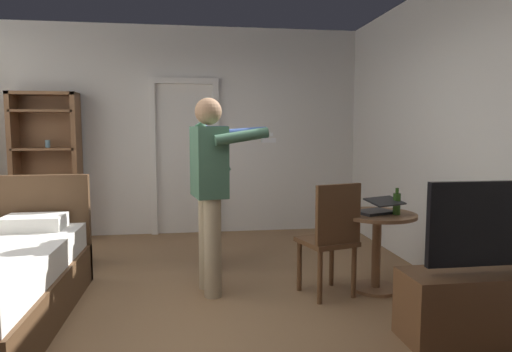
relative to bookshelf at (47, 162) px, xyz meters
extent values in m
plane|color=olive|center=(1.64, -2.61, -1.02)|extent=(6.12, 6.12, 0.00)
cube|color=silver|center=(1.64, 0.23, 0.39)|extent=(5.26, 0.12, 2.82)
cube|color=silver|center=(4.22, -2.61, 0.39)|extent=(0.12, 5.80, 2.82)
cube|color=white|center=(1.32, 0.15, 0.01)|extent=(0.08, 0.08, 2.05)
cube|color=white|center=(2.17, 0.15, 0.01)|extent=(0.08, 0.08, 2.05)
cube|color=white|center=(1.75, 0.15, 1.07)|extent=(0.93, 0.08, 0.08)
cube|color=#4C331E|center=(0.14, -1.72, -0.51)|extent=(1.47, 0.08, 1.02)
cube|color=white|center=(0.47, -1.98, -0.39)|extent=(0.50, 0.34, 0.12)
cube|color=brown|center=(-0.38, -0.03, -0.07)|extent=(0.06, 0.32, 1.91)
cube|color=brown|center=(0.38, -0.03, -0.07)|extent=(0.06, 0.32, 1.91)
cube|color=brown|center=(0.00, -0.03, 0.87)|extent=(0.82, 0.32, 0.04)
cube|color=brown|center=(0.00, 0.12, -0.07)|extent=(0.82, 0.02, 1.91)
cube|color=brown|center=(0.00, -0.03, -0.78)|extent=(0.76, 0.32, 0.03)
cylinder|color=slate|center=(0.16, -0.03, -0.71)|extent=(0.07, 0.07, 0.11)
cube|color=brown|center=(0.00, -0.03, -0.30)|extent=(0.76, 0.32, 0.03)
cylinder|color=#543953|center=(0.18, -0.03, -0.24)|extent=(0.05, 0.05, 0.09)
cube|color=brown|center=(0.00, -0.03, 0.17)|extent=(0.76, 0.32, 0.03)
cylinder|color=#75A2B4|center=(0.02, -0.03, 0.24)|extent=(0.06, 0.06, 0.10)
cube|color=brown|center=(0.00, -0.03, 0.65)|extent=(0.76, 0.32, 0.03)
cube|color=brown|center=(3.86, -3.36, -0.78)|extent=(1.23, 0.40, 0.48)
cube|color=black|center=(3.86, -3.38, -0.21)|extent=(0.99, 0.05, 0.57)
cube|color=slate|center=(3.86, -3.35, -0.21)|extent=(0.93, 0.01, 0.51)
cylinder|color=brown|center=(3.46, -2.35, -0.68)|extent=(0.08, 0.08, 0.67)
cylinder|color=brown|center=(3.46, -2.35, -1.00)|extent=(0.41, 0.41, 0.03)
cylinder|color=brown|center=(3.46, -2.35, -0.33)|extent=(0.68, 0.68, 0.03)
cube|color=black|center=(3.43, -2.35, -0.31)|extent=(0.38, 0.32, 0.02)
cube|color=black|center=(3.47, -2.46, -0.20)|extent=(0.37, 0.30, 0.05)
cube|color=navy|center=(3.47, -2.46, -0.20)|extent=(0.33, 0.26, 0.04)
cylinder|color=#2C4F18|center=(3.60, -2.43, -0.23)|extent=(0.06, 0.06, 0.19)
cylinder|color=#2C4F18|center=(3.60, -2.43, -0.11)|extent=(0.03, 0.03, 0.05)
cylinder|color=brown|center=(3.10, -2.18, -0.79)|extent=(0.04, 0.04, 0.45)
cylinder|color=brown|center=(2.78, -2.27, -0.79)|extent=(0.04, 0.04, 0.45)
cylinder|color=brown|center=(3.20, -2.50, -0.79)|extent=(0.04, 0.04, 0.45)
cylinder|color=brown|center=(2.87, -2.60, -0.79)|extent=(0.04, 0.04, 0.45)
cube|color=brown|center=(2.99, -2.39, -0.55)|extent=(0.52, 0.52, 0.04)
cube|color=brown|center=(3.03, -2.55, -0.28)|extent=(0.41, 0.15, 0.50)
cylinder|color=tan|center=(1.96, -2.08, -0.59)|extent=(0.15, 0.15, 0.86)
cylinder|color=tan|center=(2.00, -2.30, -0.59)|extent=(0.15, 0.15, 0.86)
cube|color=#3F664C|center=(1.98, -2.19, 0.14)|extent=(0.33, 0.44, 0.61)
sphere|color=#936B4C|center=(1.98, -2.19, 0.57)|extent=(0.23, 0.23, 0.23)
cylinder|color=#3F664C|center=(2.03, -1.96, 0.25)|extent=(0.35, 0.15, 0.49)
cylinder|color=#3F664C|center=(2.25, -2.37, 0.36)|extent=(0.47, 0.17, 0.16)
cube|color=white|center=(2.48, -2.36, 0.33)|extent=(0.12, 0.06, 0.04)
cylinder|color=slate|center=(2.00, -1.35, -0.59)|extent=(0.15, 0.15, 0.86)
cylinder|color=slate|center=(2.05, -1.58, -0.59)|extent=(0.15, 0.15, 0.86)
cube|color=#334C8C|center=(2.02, -1.47, 0.15)|extent=(0.34, 0.46, 0.61)
sphere|color=#D8AD8C|center=(2.02, -1.47, 0.58)|extent=(0.23, 0.23, 0.23)
cylinder|color=#334C8C|center=(2.06, -1.22, 0.26)|extent=(0.35, 0.16, 0.49)
cylinder|color=#334C8C|center=(2.33, -1.64, 0.39)|extent=(0.54, 0.20, 0.12)
cube|color=white|center=(2.59, -1.61, 0.37)|extent=(0.12, 0.06, 0.04)
cube|color=#1E2D38|center=(0.52, -1.23, -0.83)|extent=(0.53, 0.39, 0.38)
camera|label=1|loc=(1.84, -6.08, 0.42)|focal=31.54mm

